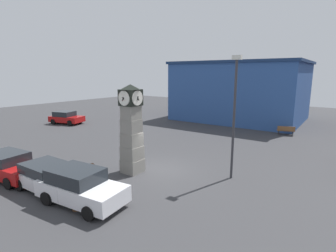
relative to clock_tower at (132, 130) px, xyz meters
name	(u,v)px	position (x,y,z in m)	size (l,w,h in m)	color
ground_plane	(160,170)	(1.09, 1.29, -2.62)	(82.69, 82.69, 0.00)	#38383A
clock_tower	(132,130)	(0.00, 0.00, 0.00)	(1.33, 1.33, 5.32)	gray
bollard_near_tower	(75,201)	(1.18, -4.81, -2.16)	(0.31, 0.31, 0.91)	brown
bollard_mid_row	(85,186)	(0.42, -3.74, -2.07)	(0.30, 0.30, 1.08)	brown
bollard_far_row	(93,173)	(-0.52, -2.55, -2.02)	(0.32, 0.32, 1.18)	brown
car_navy_sedan	(9,166)	(-5.00, -4.89, -1.85)	(4.37, 2.40, 1.50)	#A51111
car_near_tower	(49,177)	(-1.65, -4.39, -1.88)	(4.27, 2.13, 1.42)	silver
car_by_building	(80,186)	(0.81, -4.27, -1.80)	(4.47, 2.38, 1.63)	silver
car_far_lot	(66,117)	(-17.37, 6.72, -1.86)	(4.25, 2.96, 1.49)	#A51111
bench	(286,130)	(5.25, 15.95, -2.10)	(1.68, 1.04, 0.90)	brown
street_lamp_near_road	(234,110)	(5.23, 2.70, 1.32)	(0.50, 0.24, 6.88)	#333338
warehouse_blue_far	(241,91)	(-1.95, 22.44, 1.08)	(15.74, 12.64, 7.37)	#2D5193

